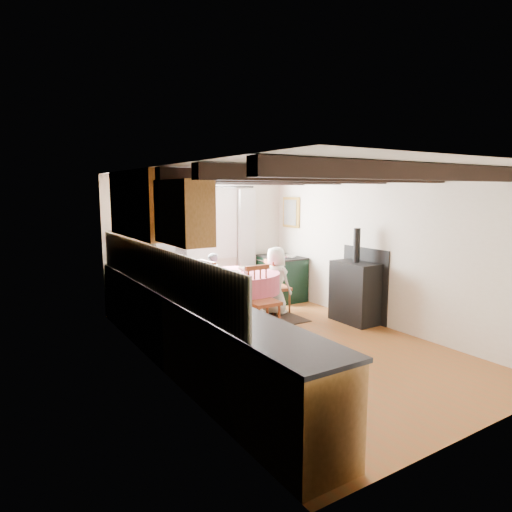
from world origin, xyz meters
TOP-DOWN VIEW (x-y plane):
  - floor at (0.00, 0.00)m, footprint 3.60×5.50m
  - ceiling at (0.00, 0.00)m, footprint 3.60×5.50m
  - wall_back at (0.00, 2.75)m, footprint 3.60×0.00m
  - wall_front at (0.00, -2.75)m, footprint 3.60×0.00m
  - wall_left at (-1.80, 0.00)m, footprint 0.00×5.50m
  - wall_right at (1.80, 0.00)m, footprint 0.00×5.50m
  - beam_a at (0.00, -2.00)m, footprint 3.60×0.16m
  - beam_b at (0.00, -1.00)m, footprint 3.60×0.16m
  - beam_c at (0.00, 0.00)m, footprint 3.60×0.16m
  - beam_d at (0.00, 1.00)m, footprint 3.60×0.16m
  - beam_e at (0.00, 2.00)m, footprint 3.60×0.16m
  - splash_left at (-1.78, 0.30)m, footprint 0.02×4.50m
  - splash_back at (-1.00, 2.73)m, footprint 1.40×0.02m
  - base_cabinet_left at (-1.50, 0.00)m, footprint 0.60×5.30m
  - base_cabinet_back at (-1.05, 2.45)m, footprint 1.30×0.60m
  - worktop_left at (-1.48, 0.00)m, footprint 0.64×5.30m
  - worktop_back at (-1.05, 2.43)m, footprint 1.30×0.64m
  - wall_cabinet_glass at (-1.63, 1.20)m, footprint 0.34×1.80m
  - wall_cabinet_solid at (-1.63, -0.30)m, footprint 0.34×0.90m
  - window_frame at (0.10, 2.73)m, footprint 1.34×0.03m
  - window_pane at (0.10, 2.74)m, footprint 1.20×0.01m
  - curtain_left at (-0.75, 2.65)m, footprint 0.35×0.10m
  - curtain_right at (0.95, 2.65)m, footprint 0.35×0.10m
  - curtain_rod at (0.10, 2.65)m, footprint 2.00×0.03m
  - wall_picture at (1.77, 2.30)m, footprint 0.04×0.50m
  - wall_plate at (1.05, 2.72)m, footprint 0.30×0.02m
  - rug at (0.06, 1.39)m, footprint 1.89×1.47m
  - dining_table at (0.06, 1.39)m, footprint 1.32×1.32m
  - chair_near at (0.01, 0.61)m, footprint 0.45×0.47m
  - chair_left at (-0.74, 1.33)m, footprint 0.52×0.50m
  - chair_right at (0.86, 1.44)m, footprint 0.48×0.47m
  - aga_range at (1.47, 2.18)m, footprint 0.61×0.95m
  - cast_iron_stove at (1.58, 0.28)m, footprint 0.46×0.77m
  - child_far at (-0.05, 2.21)m, footprint 0.44×0.35m
  - child_right at (0.76, 1.36)m, footprint 0.53×0.66m
  - bowl_a at (-0.09, 1.33)m, footprint 0.31×0.31m
  - bowl_b at (0.22, 1.53)m, footprint 0.23×0.23m
  - cup at (0.10, 1.27)m, footprint 0.11×0.11m
  - canister_tall at (-1.39, 2.52)m, footprint 0.13×0.13m
  - canister_wide at (-1.04, 2.47)m, footprint 0.18×0.18m

SIDE VIEW (x-z plane):
  - floor at x=0.00m, z-range 0.00..0.00m
  - rug at x=0.06m, z-range 0.00..0.01m
  - dining_table at x=0.06m, z-range 0.00..0.80m
  - aga_range at x=1.47m, z-range 0.00..0.87m
  - base_cabinet_left at x=-1.50m, z-range 0.00..0.88m
  - base_cabinet_back at x=-1.05m, z-range 0.00..0.88m
  - chair_right at x=0.86m, z-range 0.00..0.94m
  - chair_near at x=0.01m, z-range 0.00..1.01m
  - child_far at x=-0.05m, z-range 0.00..1.03m
  - chair_left at x=-0.74m, z-range 0.00..1.06m
  - child_right at x=0.76m, z-range 0.00..1.18m
  - cast_iron_stove at x=1.58m, z-range 0.00..1.54m
  - bowl_a at x=-0.09m, z-range 0.80..0.85m
  - bowl_b at x=0.22m, z-range 0.80..0.86m
  - cup at x=0.10m, z-range 0.80..0.89m
  - worktop_left at x=-1.48m, z-range 0.88..0.92m
  - worktop_back at x=-1.05m, z-range 0.88..0.92m
  - canister_wide at x=-1.04m, z-range 0.92..1.12m
  - canister_tall at x=-1.39m, z-range 0.92..1.14m
  - curtain_left at x=-0.75m, z-range 0.05..2.15m
  - curtain_right at x=0.95m, z-range 0.05..2.15m
  - wall_back at x=0.00m, z-range 0.00..2.40m
  - wall_front at x=0.00m, z-range 0.00..2.40m
  - wall_left at x=-1.80m, z-range 0.00..2.40m
  - wall_right at x=1.80m, z-range 0.00..2.40m
  - splash_left at x=-1.78m, z-range 0.92..1.48m
  - splash_back at x=-1.00m, z-range 0.92..1.48m
  - window_frame at x=0.10m, z-range 0.83..2.37m
  - window_pane at x=0.10m, z-range 0.90..2.30m
  - wall_picture at x=1.77m, z-range 1.40..2.00m
  - wall_plate at x=1.05m, z-range 1.55..1.85m
  - wall_cabinet_solid at x=-1.63m, z-range 1.55..2.25m
  - wall_cabinet_glass at x=-1.63m, z-range 1.50..2.40m
  - curtain_rod at x=0.10m, z-range 2.19..2.22m
  - beam_a at x=0.00m, z-range 2.23..2.39m
  - beam_b at x=0.00m, z-range 2.23..2.39m
  - beam_c at x=0.00m, z-range 2.23..2.39m
  - beam_d at x=0.00m, z-range 2.23..2.39m
  - beam_e at x=0.00m, z-range 2.23..2.39m
  - ceiling at x=0.00m, z-range 2.40..2.40m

